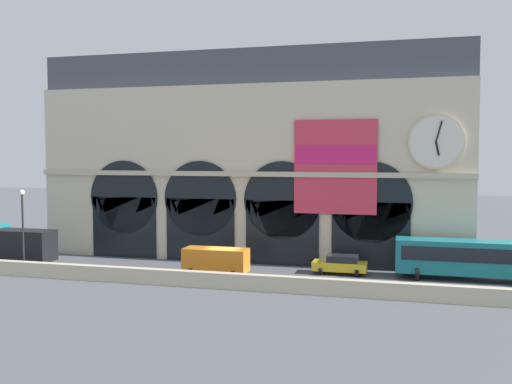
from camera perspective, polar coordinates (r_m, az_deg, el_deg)
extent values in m
plane|color=#54565B|center=(46.78, -3.32, -8.25)|extent=(200.00, 200.00, 0.00)
cube|color=beige|center=(42.30, -5.33, -8.75)|extent=(90.00, 0.70, 1.17)
cube|color=beige|center=(53.11, -0.78, 1.90)|extent=(39.77, 5.31, 16.01)
cube|color=#424751|center=(53.95, -0.70, 12.18)|extent=(39.77, 4.71, 3.24)
cube|color=black|center=(55.27, -13.10, -3.46)|extent=(6.54, 0.20, 5.75)
cylinder|color=black|center=(54.99, -13.14, -0.49)|extent=(6.88, 0.20, 6.88)
cube|color=black|center=(52.15, -5.63, -3.81)|extent=(6.54, 0.20, 5.75)
cylinder|color=black|center=(51.85, -5.65, -0.66)|extent=(6.88, 0.20, 6.88)
cube|color=black|center=(50.01, 2.63, -4.12)|extent=(6.54, 0.20, 5.75)
cylinder|color=black|center=(49.70, 2.64, -0.84)|extent=(6.88, 0.20, 6.88)
cube|color=black|center=(48.99, 11.43, -4.36)|extent=(6.54, 0.20, 5.75)
cylinder|color=black|center=(48.67, 11.47, -1.01)|extent=(6.88, 0.20, 6.88)
cylinder|color=beige|center=(48.39, 17.63, 4.83)|extent=(4.44, 0.25, 4.44)
cylinder|color=silver|center=(48.27, 17.64, 4.83)|extent=(4.11, 0.06, 4.11)
cube|color=black|center=(48.21, 17.77, 4.17)|extent=(0.40, 0.04, 1.14)
cube|color=black|center=(48.22, 17.92, 5.83)|extent=(0.55, 0.04, 1.72)
cube|color=#D8334C|center=(48.66, 7.95, 2.51)|extent=(7.04, 0.12, 8.04)
cube|color=#DB1E66|center=(48.57, 7.95, 3.74)|extent=(6.76, 0.04, 1.61)
cube|color=#C0B49A|center=(50.41, -1.63, 1.84)|extent=(39.77, 0.50, 0.44)
cube|color=black|center=(54.24, -22.36, -4.96)|extent=(5.50, 2.30, 2.70)
cylinder|color=black|center=(52.90, -21.92, -6.65)|extent=(0.28, 0.84, 0.84)
cylinder|color=black|center=(54.54, -20.62, -6.31)|extent=(0.28, 0.84, 0.84)
cube|color=orange|center=(46.16, -4.06, -6.81)|extent=(5.20, 2.00, 1.86)
cylinder|color=black|center=(46.11, -6.52, -8.02)|extent=(0.28, 0.68, 0.68)
cylinder|color=black|center=(47.75, -5.73, -7.60)|extent=(0.28, 0.68, 0.68)
cylinder|color=black|center=(44.96, -2.27, -8.30)|extent=(0.28, 0.68, 0.68)
cylinder|color=black|center=(46.65, -1.62, -7.86)|extent=(0.28, 0.68, 0.68)
cube|color=gold|center=(47.19, 8.42, -7.38)|extent=(4.40, 1.80, 0.70)
cube|color=black|center=(47.05, 8.69, -6.64)|extent=(2.46, 1.62, 0.55)
cylinder|color=black|center=(46.65, 6.51, -7.93)|extent=(0.28, 0.60, 0.60)
cylinder|color=black|center=(48.22, 6.79, -7.54)|extent=(0.28, 0.60, 0.60)
cylinder|color=black|center=(46.33, 10.10, -8.05)|extent=(0.28, 0.60, 0.60)
cylinder|color=black|center=(47.92, 10.26, -7.65)|extent=(0.28, 0.60, 0.60)
cube|color=#19727A|center=(47.20, 20.59, -6.16)|extent=(11.00, 2.50, 2.60)
cube|color=black|center=(45.90, 20.76, -6.00)|extent=(10.12, 0.04, 1.10)
cylinder|color=black|center=(46.10, 15.88, -7.94)|extent=(0.28, 1.00, 1.00)
cylinder|color=black|center=(48.31, 15.84, -7.40)|extent=(0.28, 1.00, 1.00)
cylinder|color=black|center=(50.16, -22.37, -3.95)|extent=(0.16, 0.16, 6.50)
sphere|color=#F2EDCC|center=(49.83, -22.46, -0.04)|extent=(0.44, 0.44, 0.44)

